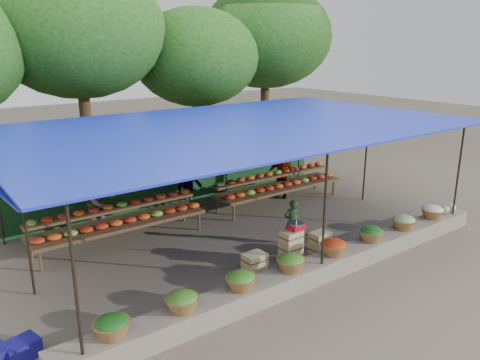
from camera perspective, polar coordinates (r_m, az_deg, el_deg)
ground at (r=11.79m, az=-0.39°, el=-6.84°), size 60.00×60.00×0.00m
stone_curb at (r=9.82m, az=9.23°, el=-10.75°), size 10.60×0.55×0.40m
stall_canopy at (r=11.07m, az=-0.61°, el=6.13°), size 10.80×6.60×2.82m
produce_baskets at (r=9.60m, az=8.91°, el=-8.99°), size 8.98×0.58×0.34m
netting_backdrop at (r=13.94m, az=-8.02°, el=2.08°), size 10.60×0.06×2.50m
tree_row at (r=16.38m, az=-12.02°, el=16.19°), size 16.51×5.50×7.12m
fruit_table_left at (r=11.57m, az=-14.50°, el=-4.61°), size 4.21×0.95×0.93m
fruit_table_right at (r=14.06m, az=4.66°, el=-0.41°), size 4.21×0.95×0.93m
crate_counter at (r=10.31m, az=6.07°, el=-8.57°), size 2.36×0.35×0.77m
weighing_scale at (r=10.20m, az=6.85°, el=-5.55°), size 0.34×0.34×0.36m
vendor_seated at (r=11.24m, az=6.36°, el=-5.10°), size 0.47×0.39×1.10m
customer_left at (r=12.18m, az=-16.67°, el=-2.44°), size 0.98×0.85×1.73m
customer_mid at (r=13.48m, az=-6.17°, el=-0.39°), size 1.15×0.88×1.57m
customer_right at (r=14.53m, az=5.08°, el=0.69°), size 0.89×0.85×1.48m
blue_crate_front at (r=8.27m, az=-25.12°, el=-18.21°), size 0.58×0.48×0.30m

